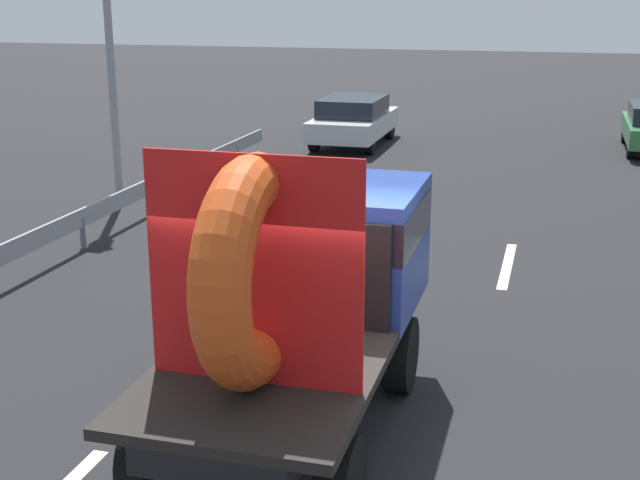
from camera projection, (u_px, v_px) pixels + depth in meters
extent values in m
plane|color=black|center=(322.00, 438.00, 8.70)|extent=(120.00, 120.00, 0.00)
cylinder|color=black|center=(257.00, 338.00, 10.09)|extent=(0.28, 0.86, 0.86)
cylinder|color=black|center=(401.00, 354.00, 9.65)|extent=(0.28, 0.86, 0.86)
cylinder|color=black|center=(151.00, 456.00, 7.54)|extent=(0.28, 0.86, 0.86)
cube|color=black|center=(293.00, 357.00, 8.54)|extent=(1.30, 4.47, 0.25)
cube|color=navy|center=(328.00, 243.00, 9.53)|extent=(2.00, 1.84, 1.35)
cube|color=black|center=(327.00, 219.00, 9.40)|extent=(2.02, 1.75, 0.44)
cube|color=black|center=(262.00, 379.00, 7.64)|extent=(2.00, 2.63, 0.10)
cube|color=black|center=(302.00, 272.00, 8.64)|extent=(1.80, 0.08, 1.10)
torus|color=#D84C19|center=(253.00, 272.00, 7.21)|extent=(0.49, 2.00, 2.00)
cube|color=red|center=(253.00, 272.00, 7.21)|extent=(1.90, 0.03, 2.00)
cylinder|color=black|center=(339.00, 126.00, 26.67)|extent=(0.22, 0.65, 0.65)
cylinder|color=black|center=(390.00, 128.00, 26.26)|extent=(0.22, 0.65, 0.65)
cylinder|color=black|center=(315.00, 140.00, 24.13)|extent=(0.22, 0.65, 0.65)
cylinder|color=black|center=(370.00, 143.00, 23.72)|extent=(0.22, 0.65, 0.65)
cube|color=silver|center=(354.00, 124.00, 25.12)|extent=(1.84, 4.29, 0.56)
cube|color=black|center=(353.00, 106.00, 24.88)|extent=(1.65, 2.40, 0.51)
cylinder|color=gray|center=(112.00, 85.00, 17.61)|extent=(0.16, 0.16, 4.97)
cube|color=gray|center=(132.00, 194.00, 16.70)|extent=(0.06, 15.00, 0.32)
cylinder|color=slate|center=(83.00, 233.00, 15.04)|extent=(0.10, 0.10, 0.55)
cylinder|color=slate|center=(174.00, 188.00, 18.51)|extent=(0.10, 0.10, 0.55)
cylinder|color=slate|center=(237.00, 157.00, 21.98)|extent=(0.10, 0.10, 0.55)
cube|color=beige|center=(303.00, 254.00, 14.79)|extent=(0.16, 2.87, 0.01)
cube|color=beige|center=(507.00, 265.00, 14.17)|extent=(0.16, 2.52, 0.01)
cylinder|color=black|center=(626.00, 132.00, 25.60)|extent=(0.21, 0.62, 0.62)
cylinder|color=black|center=(631.00, 147.00, 23.20)|extent=(0.21, 0.62, 0.62)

